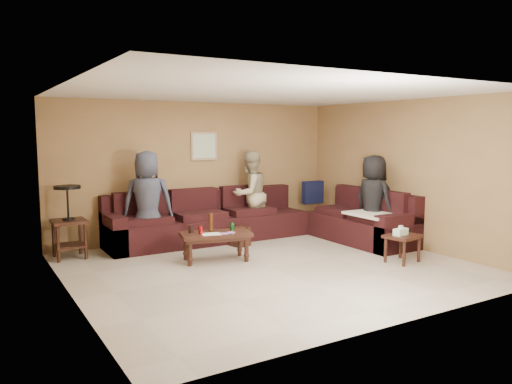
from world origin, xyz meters
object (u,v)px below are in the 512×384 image
end_table_left (69,220)px  person_left (148,201)px  waste_bin (240,236)px  coffee_table (215,237)px  person_right (373,200)px  person_middle (250,194)px  side_table_right (402,238)px  sectional_sofa (264,224)px

end_table_left → person_left: bearing=-7.5°
waste_bin → coffee_table: bearing=-139.2°
coffee_table → person_left: person_left is taller
coffee_table → waste_bin: 1.09m
person_right → waste_bin: bearing=56.9°
coffee_table → waste_bin: bearing=40.8°
end_table_left → person_middle: size_ratio=0.71×
end_table_left → person_left: 1.25m
side_table_right → person_right: 1.30m
person_middle → person_left: bearing=-10.5°
sectional_sofa → coffee_table: sectional_sofa is taller
sectional_sofa → person_right: bearing=-37.2°
side_table_right → person_middle: person_middle is taller
coffee_table → person_left: size_ratio=0.69×
sectional_sofa → waste_bin: bearing=-172.7°
side_table_right → person_middle: (-1.02, 2.81, 0.44)m
coffee_table → person_middle: 1.92m
end_table_left → waste_bin: end_table_left is taller
side_table_right → sectional_sofa: bearing=114.3°
sectional_sofa → coffee_table: size_ratio=4.06×
person_middle → waste_bin: bearing=32.8°
end_table_left → coffee_table: bearing=-34.9°
coffee_table → person_left: 1.40m
person_left → sectional_sofa: bearing=-169.0°
end_table_left → side_table_right: (4.25, -2.83, -0.23)m
side_table_right → waste_bin: 2.72m
side_table_right → waste_bin: (-1.56, 2.22, -0.20)m
waste_bin → person_left: 1.68m
person_right → person_middle: bearing=36.7°
end_table_left → waste_bin: size_ratio=3.44×
coffee_table → person_middle: (1.36, 1.29, 0.43)m
person_left → person_right: bearing=178.3°
coffee_table → sectional_sofa: bearing=29.8°
end_table_left → person_right: person_right is taller
waste_bin → sectional_sofa: bearing=7.3°
end_table_left → person_middle: person_middle is taller
coffee_table → waste_bin: (0.81, 0.70, -0.21)m
sectional_sofa → waste_bin: size_ratio=14.07×
person_middle → person_right: person_middle is taller
waste_bin → person_left: size_ratio=0.20×
sectional_sofa → person_left: bearing=169.2°
sectional_sofa → person_left: size_ratio=2.80×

